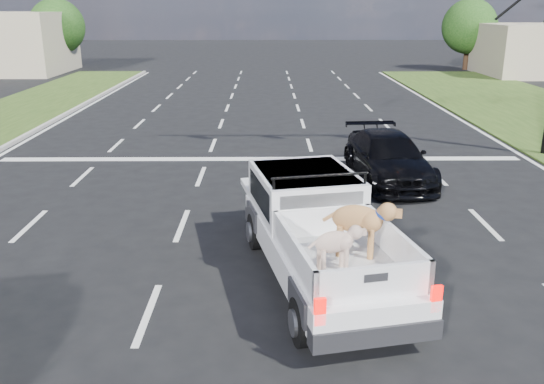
# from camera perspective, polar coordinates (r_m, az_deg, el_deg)

# --- Properties ---
(ground) EXTENTS (160.00, 160.00, 0.00)m
(ground) POSITION_cam_1_polar(r_m,az_deg,el_deg) (9.64, -1.74, -11.93)
(ground) COLOR black
(ground) RESTS_ON ground
(road_markings) EXTENTS (17.75, 60.00, 0.01)m
(road_markings) POSITION_cam_1_polar(r_m,az_deg,el_deg) (15.67, -1.26, 0.12)
(road_markings) COLOR silver
(road_markings) RESTS_ON ground
(traffic_signal) EXTENTS (9.11, 0.31, 7.00)m
(traffic_signal) POSITION_cam_1_polar(r_m,az_deg,el_deg) (20.11, 20.71, 16.63)
(traffic_signal) COLOR black
(traffic_signal) RESTS_ON ground
(tree_far_c) EXTENTS (4.20, 4.20, 5.40)m
(tree_far_c) POSITION_cam_1_polar(r_m,az_deg,el_deg) (49.13, -20.52, 15.09)
(tree_far_c) COLOR #332114
(tree_far_c) RESTS_ON ground
(tree_far_d) EXTENTS (4.20, 4.20, 5.40)m
(tree_far_d) POSITION_cam_1_polar(r_m,az_deg,el_deg) (49.00, 18.97, 15.24)
(tree_far_d) COLOR #332114
(tree_far_d) RESTS_ON ground
(pickup_truck) EXTENTS (2.93, 5.56, 1.98)m
(pickup_truck) POSITION_cam_1_polar(r_m,az_deg,el_deg) (10.49, 4.71, -3.83)
(pickup_truck) COLOR black
(pickup_truck) RESTS_ON ground
(black_coupe) EXTENTS (2.24, 4.75, 1.34)m
(black_coupe) POSITION_cam_1_polar(r_m,az_deg,el_deg) (16.84, 11.43, 3.38)
(black_coupe) COLOR black
(black_coupe) RESTS_ON ground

